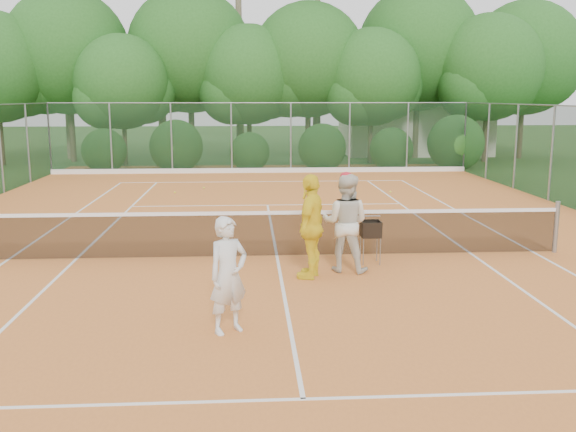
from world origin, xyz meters
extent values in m
plane|color=#254719|center=(0.00, 0.00, 0.00)|extent=(120.00, 120.00, 0.00)
cube|color=orange|center=(0.00, 0.00, 0.01)|extent=(18.00, 36.00, 0.02)
cube|color=beige|center=(9.00, 24.00, 1.50)|extent=(8.00, 5.00, 3.00)
cylinder|color=gray|center=(5.94, 0.00, 0.57)|extent=(0.10, 0.10, 1.10)
cube|color=black|center=(0.00, 0.00, 0.48)|extent=(11.87, 0.03, 0.86)
cube|color=white|center=(0.00, 0.00, 0.95)|extent=(11.87, 0.04, 0.07)
imported|color=silver|center=(-0.87, -4.28, 0.85)|extent=(0.72, 0.67, 1.66)
imported|color=silver|center=(1.24, -1.18, 0.95)|extent=(1.09, 0.97, 1.87)
ellipsoid|color=red|center=(1.24, -1.18, 1.85)|extent=(0.22, 0.22, 0.14)
imported|color=yellow|center=(0.56, -1.58, 0.98)|extent=(0.85, 1.21, 1.91)
cylinder|color=gray|center=(1.66, -0.82, 0.29)|extent=(0.02, 0.02, 0.54)
cylinder|color=gray|center=(2.00, -0.48, 0.29)|extent=(0.02, 0.02, 0.54)
cube|color=black|center=(1.83, -0.65, 0.72)|extent=(0.37, 0.37, 0.32)
sphere|color=yellow|center=(-3.10, 9.01, 0.05)|extent=(0.07, 0.07, 0.07)
sphere|color=gold|center=(-2.18, 10.10, 0.05)|extent=(0.07, 0.07, 0.07)
sphere|color=#DCEC37|center=(4.32, 8.71, 0.05)|extent=(0.07, 0.07, 0.07)
cube|color=white|center=(0.00, 11.88, 0.02)|extent=(11.03, 0.06, 0.01)
cube|color=white|center=(-5.49, 0.00, 0.02)|extent=(0.06, 23.77, 0.01)
cube|color=white|center=(5.49, 0.00, 0.02)|extent=(0.06, 23.77, 0.01)
cube|color=white|center=(-4.11, 0.00, 0.02)|extent=(0.06, 23.77, 0.01)
cube|color=white|center=(4.11, 0.00, 0.02)|extent=(0.06, 23.77, 0.01)
cube|color=white|center=(0.00, 6.40, 0.02)|extent=(8.23, 0.06, 0.01)
cube|color=white|center=(0.00, -6.40, 0.02)|extent=(8.23, 0.06, 0.01)
cube|color=white|center=(0.00, 0.00, 0.02)|extent=(0.06, 12.80, 0.01)
cube|color=#19381E|center=(0.00, 15.00, 1.52)|extent=(18.00, 0.02, 3.00)
cylinder|color=gray|center=(-9.00, 15.00, 1.52)|extent=(0.07, 0.07, 3.00)
cylinder|color=gray|center=(9.00, 15.00, 1.52)|extent=(0.07, 0.07, 3.00)
cylinder|color=gray|center=(-9.00, 15.00, 1.52)|extent=(0.07, 0.07, 3.00)
cylinder|color=gray|center=(9.00, 15.00, 1.52)|extent=(0.07, 0.07, 3.00)
cylinder|color=brown|center=(-12.50, 19.00, 1.88)|extent=(0.26, 0.26, 3.75)
cylinder|color=brown|center=(-9.50, 20.50, 2.20)|extent=(0.30, 0.30, 4.40)
sphere|color=#22531B|center=(-9.50, 20.50, 5.46)|extent=(6.16, 6.16, 6.16)
cylinder|color=brown|center=(-6.50, 18.50, 1.60)|extent=(0.22, 0.22, 3.20)
sphere|color=#22531B|center=(-6.50, 18.50, 3.97)|extent=(4.48, 4.48, 4.48)
cylinder|color=brown|center=(-3.50, 21.00, 2.25)|extent=(0.31, 0.31, 4.50)
sphere|color=#22531B|center=(-3.50, 21.00, 5.58)|extent=(6.30, 6.30, 6.30)
cylinder|color=brown|center=(-0.50, 19.50, 1.75)|extent=(0.24, 0.24, 3.50)
sphere|color=#22531B|center=(-0.50, 19.50, 4.34)|extent=(4.90, 4.90, 4.90)
cylinder|color=brown|center=(2.50, 20.00, 2.05)|extent=(0.28, 0.28, 4.10)
sphere|color=#22531B|center=(2.50, 20.00, 5.08)|extent=(5.74, 5.74, 5.74)
cylinder|color=brown|center=(5.50, 18.80, 1.70)|extent=(0.23, 0.23, 3.40)
sphere|color=#22531B|center=(5.50, 18.80, 4.22)|extent=(4.76, 4.76, 4.76)
cylinder|color=brown|center=(8.50, 21.50, 2.33)|extent=(0.32, 0.32, 4.65)
sphere|color=#22531B|center=(8.50, 21.50, 5.77)|extent=(6.51, 6.51, 6.51)
cylinder|color=brown|center=(11.50, 19.20, 1.90)|extent=(0.26, 0.26, 3.80)
sphere|color=#22531B|center=(11.50, 19.20, 4.71)|extent=(5.32, 5.32, 5.32)
cylinder|color=brown|center=(14.00, 20.80, 2.12)|extent=(0.29, 0.29, 4.25)
sphere|color=#22531B|center=(14.00, 20.80, 5.27)|extent=(5.95, 5.95, 5.95)
cone|color=brown|center=(-10.00, 22.00, 6.50)|extent=(0.44, 0.44, 13.00)
cone|color=brown|center=(-5.00, 21.00, 5.50)|extent=(0.44, 0.44, 11.00)
cone|color=brown|center=(-1.00, 23.00, 7.50)|extent=(0.44, 0.44, 15.00)
cone|color=brown|center=(3.00, 20.50, 5.00)|extent=(0.44, 0.44, 10.00)
cone|color=brown|center=(7.00, 22.50, 6.00)|extent=(0.44, 0.44, 12.00)
cone|color=brown|center=(11.00, 23.50, 7.00)|extent=(0.44, 0.44, 14.00)
camera|label=1|loc=(-0.57, -12.93, 3.30)|focal=40.00mm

